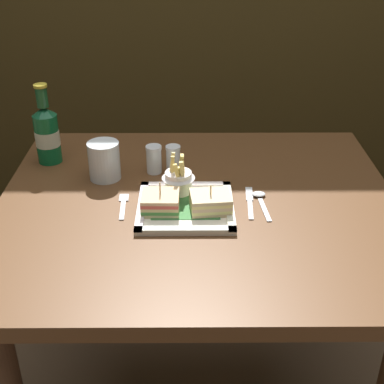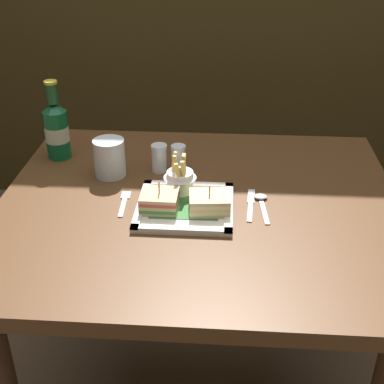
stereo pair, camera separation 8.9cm
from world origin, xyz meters
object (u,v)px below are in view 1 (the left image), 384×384
Objects in this scene: beer_bottle at (47,133)px; water_glass at (104,163)px; knife at (250,201)px; sandwich_half_left at (160,202)px; spoon at (260,198)px; sandwich_half_right at (210,202)px; pepper_shaker at (173,161)px; salt_shaker at (154,161)px; fork at (123,205)px; dining_table at (198,254)px; square_plate at (186,207)px; fries_cup at (178,178)px.

water_glass is (0.18, -0.11, -0.04)m from beer_bottle.
beer_bottle reaches higher than knife.
sandwich_half_left reaches higher than spoon.
sandwich_half_right is 0.12m from knife.
knife is at bearing 13.92° from sandwich_half_left.
sandwich_half_left is at bearing -165.78° from spoon.
beer_bottle is at bearing 168.64° from pepper_shaker.
beer_bottle reaches higher than salt_shaker.
sandwich_half_right is 0.23m from fork.
beer_bottle is 0.36m from fork.
sandwich_half_right reaches higher than dining_table.
square_plate is 0.28m from water_glass.
square_plate is 1.46× the size of knife.
salt_shaker is at bearing 146.37° from knife.
dining_table is 0.21m from knife.
square_plate is at bearing -131.63° from dining_table.
spoon is (0.19, 0.05, -0.00)m from square_plate.
fries_cup reaches higher than sandwich_half_right.
water_glass is 0.14m from salt_shaker.
water_glass is 0.41m from knife.
water_glass is at bearing 146.17° from sandwich_half_right.
beer_bottle is 2.92× the size of salt_shaker.
fries_cup is 1.02× the size of water_glass.
knife is (0.10, 0.06, -0.03)m from sandwich_half_right.
pepper_shaker is at bearing 83.44° from sandwich_half_left.
water_glass is at bearing -31.37° from beer_bottle.
sandwich_half_right is 0.98× the size of fries_cup.
fries_cup is 0.44m from beer_bottle.
pepper_shaker is at bearing 111.66° from dining_table.
sandwich_half_right is at bearing -33.83° from water_glass.
pepper_shaker is (-0.07, 0.17, 0.20)m from dining_table.
salt_shaker is (0.07, 0.18, 0.03)m from fork.
beer_bottle is 2.21× the size of water_glass.
knife is at bearing -10.32° from fries_cup.
beer_bottle is at bearing 148.63° from water_glass.
spoon is (0.16, 0.01, 0.17)m from dining_table.
sandwich_half_right is (0.06, -0.02, 0.02)m from square_plate.
water_glass is at bearing 163.11° from spoon.
beer_bottle is at bearing 150.57° from dining_table.
sandwich_half_right is 0.64× the size of knife.
fries_cup is 0.22m from spoon.
fork is (-0.22, 0.04, -0.03)m from sandwich_half_right.
water_glass is at bearing 153.69° from fries_cup.
fries_cup reaches higher than pepper_shaker.
sandwich_half_right is (0.03, -0.05, 0.19)m from dining_table.
fork is at bearing -46.93° from beer_bottle.
spoon is at bearing 3.92° from fork.
sandwich_half_left reaches higher than fork.
sandwich_half_left is at bearing -163.64° from square_plate.
fork is 0.78× the size of knife.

